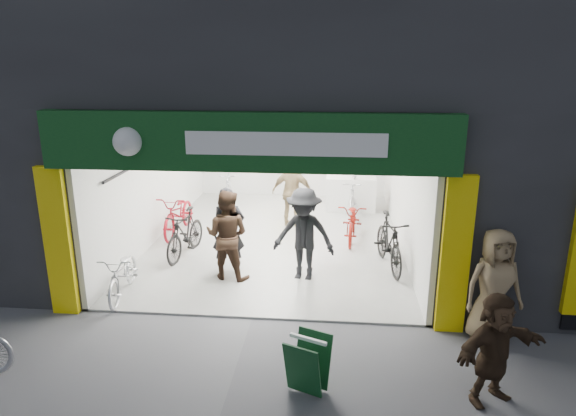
# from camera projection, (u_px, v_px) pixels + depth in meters

# --- Properties ---
(ground) EXTENTS (60.00, 60.00, 0.00)m
(ground) POSITION_uv_depth(u_px,v_px,m) (252.00, 319.00, 8.72)
(ground) COLOR #56565B
(ground) RESTS_ON ground
(building) EXTENTS (17.00, 10.27, 8.00)m
(building) POSITION_uv_depth(u_px,v_px,m) (320.00, 55.00, 12.17)
(building) COLOR #232326
(building) RESTS_ON ground
(bike_left_front) EXTENTS (0.78, 1.73, 0.88)m
(bike_left_front) POSITION_uv_depth(u_px,v_px,m) (123.00, 274.00, 9.45)
(bike_left_front) COLOR silver
(bike_left_front) RESTS_ON ground
(bike_left_midfront) EXTENTS (0.78, 1.84, 1.07)m
(bike_left_midfront) POSITION_uv_depth(u_px,v_px,m) (185.00, 234.00, 11.29)
(bike_left_midfront) COLOR black
(bike_left_midfront) RESTS_ON ground
(bike_left_midback) EXTENTS (0.76, 2.02, 1.05)m
(bike_left_midback) POSITION_uv_depth(u_px,v_px,m) (179.00, 214.00, 12.74)
(bike_left_midback) COLOR maroon
(bike_left_midback) RESTS_ON ground
(bike_left_back) EXTENTS (0.74, 1.79, 1.05)m
(bike_left_back) POSITION_uv_depth(u_px,v_px,m) (229.00, 188.00, 15.26)
(bike_left_back) COLOR #B5B6BA
(bike_left_back) RESTS_ON ground
(bike_right_front) EXTENTS (0.85, 1.99, 1.16)m
(bike_right_front) POSITION_uv_depth(u_px,v_px,m) (389.00, 242.00, 10.64)
(bike_right_front) COLOR black
(bike_right_front) RESTS_ON ground
(bike_right_mid) EXTENTS (0.79, 1.90, 0.97)m
(bike_right_mid) POSITION_uv_depth(u_px,v_px,m) (353.00, 221.00, 12.34)
(bike_right_mid) COLOR maroon
(bike_right_mid) RESTS_ON ground
(bike_right_back) EXTENTS (0.68, 1.85, 1.09)m
(bike_right_back) POSITION_uv_depth(u_px,v_px,m) (353.00, 197.00, 14.16)
(bike_right_back) COLOR #AAAAAF
(bike_right_back) RESTS_ON ground
(customer_a) EXTENTS (0.74, 0.57, 1.80)m
(customer_a) POSITION_uv_depth(u_px,v_px,m) (229.00, 232.00, 10.30)
(customer_a) COLOR black
(customer_a) RESTS_ON ground
(customer_b) EXTENTS (1.00, 0.84, 1.83)m
(customer_b) POSITION_uv_depth(u_px,v_px,m) (227.00, 235.00, 10.06)
(customer_b) COLOR #372419
(customer_b) RESTS_ON ground
(customer_c) EXTENTS (1.31, 0.89, 1.88)m
(customer_c) POSITION_uv_depth(u_px,v_px,m) (304.00, 235.00, 10.01)
(customer_c) COLOR black
(customer_c) RESTS_ON ground
(customer_d) EXTENTS (1.16, 0.65, 1.86)m
(customer_d) POSITION_uv_depth(u_px,v_px,m) (293.00, 193.00, 13.15)
(customer_d) COLOR #897350
(customer_d) RESTS_ON ground
(pedestrian_near) EXTENTS (0.99, 0.75, 1.84)m
(pedestrian_near) POSITION_uv_depth(u_px,v_px,m) (494.00, 286.00, 7.83)
(pedestrian_near) COLOR #8B7250
(pedestrian_near) RESTS_ON ground
(pedestrian_far) EXTENTS (1.43, 1.07, 1.50)m
(pedestrian_far) POSITION_uv_depth(u_px,v_px,m) (494.00, 349.00, 6.47)
(pedestrian_far) COLOR #332317
(pedestrian_far) RESTS_ON ground
(sandwich_board) EXTENTS (0.66, 0.66, 0.77)m
(sandwich_board) POSITION_uv_depth(u_px,v_px,m) (308.00, 363.00, 6.74)
(sandwich_board) COLOR #0E3919
(sandwich_board) RESTS_ON ground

